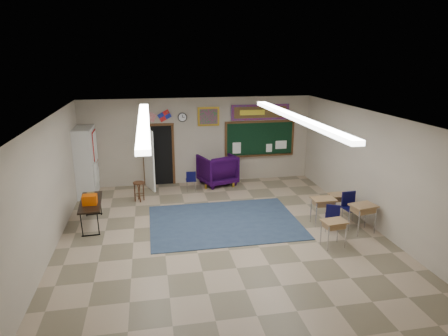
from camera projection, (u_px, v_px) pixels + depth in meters
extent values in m
plane|color=tan|center=(222.00, 235.00, 10.09)|extent=(9.00, 9.00, 0.00)
cube|color=#B3A691|center=(199.00, 141.00, 13.93)|extent=(8.00, 0.04, 3.00)
cube|color=#B3A691|center=(283.00, 276.00, 5.43)|extent=(8.00, 0.04, 3.00)
cube|color=#B3A691|center=(48.00, 189.00, 8.96)|extent=(0.04, 9.00, 3.00)
cube|color=#B3A691|center=(373.00, 170.00, 10.40)|extent=(0.04, 9.00, 3.00)
cube|color=silver|center=(222.00, 117.00, 9.27)|extent=(8.00, 9.00, 0.04)
cube|color=#2E4159|center=(224.00, 222.00, 10.88)|extent=(4.00, 3.00, 0.02)
cube|color=black|center=(159.00, 155.00, 13.79)|extent=(0.95, 0.04, 2.10)
cube|color=white|center=(149.00, 159.00, 13.32)|extent=(0.35, 0.86, 2.05)
cube|color=#4F2E16|center=(260.00, 139.00, 14.30)|extent=(2.55, 0.05, 1.30)
cube|color=black|center=(260.00, 139.00, 14.29)|extent=(2.40, 0.03, 1.15)
cube|color=#4F2E16|center=(260.00, 155.00, 14.41)|extent=(2.40, 0.12, 0.04)
cube|color=#AF0F13|center=(260.00, 112.00, 14.04)|extent=(2.10, 0.04, 0.55)
cube|color=brown|center=(260.00, 112.00, 14.03)|extent=(1.90, 0.03, 0.40)
cube|color=#AF8622|center=(209.00, 116.00, 13.73)|extent=(0.75, 0.05, 0.65)
cube|color=#A51466|center=(209.00, 117.00, 13.72)|extent=(0.62, 0.03, 0.52)
cylinder|color=black|center=(182.00, 117.00, 13.57)|extent=(0.32, 0.05, 0.32)
cylinder|color=white|center=(182.00, 117.00, 13.55)|extent=(0.26, 0.02, 0.26)
cube|color=silver|center=(86.00, 162.00, 12.76)|extent=(0.55, 1.25, 2.20)
imported|color=#1E042E|center=(217.00, 169.00, 13.97)|extent=(1.43, 1.45, 1.06)
cube|color=olive|center=(324.00, 199.00, 10.57)|extent=(0.62, 0.47, 0.04)
cube|color=brown|center=(323.00, 203.00, 10.59)|extent=(0.54, 0.40, 0.12)
cube|color=olive|center=(340.00, 195.00, 11.08)|extent=(0.59, 0.46, 0.04)
cube|color=brown|center=(340.00, 198.00, 11.10)|extent=(0.51, 0.39, 0.11)
cube|color=olive|center=(334.00, 221.00, 9.32)|extent=(0.59, 0.47, 0.04)
cube|color=brown|center=(334.00, 225.00, 9.35)|extent=(0.51, 0.40, 0.11)
cube|color=olive|center=(364.00, 206.00, 10.07)|extent=(0.69, 0.57, 0.04)
cube|color=brown|center=(363.00, 209.00, 10.10)|extent=(0.60, 0.48, 0.12)
cube|color=black|center=(91.00, 202.00, 10.54)|extent=(0.63, 1.64, 0.04)
cube|color=#C04503|center=(90.00, 200.00, 10.29)|extent=(0.36, 0.27, 0.25)
cylinder|color=#442514|center=(139.00, 183.00, 12.30)|extent=(0.35, 0.35, 0.04)
torus|color=#442514|center=(139.00, 195.00, 12.40)|extent=(0.29, 0.29, 0.02)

